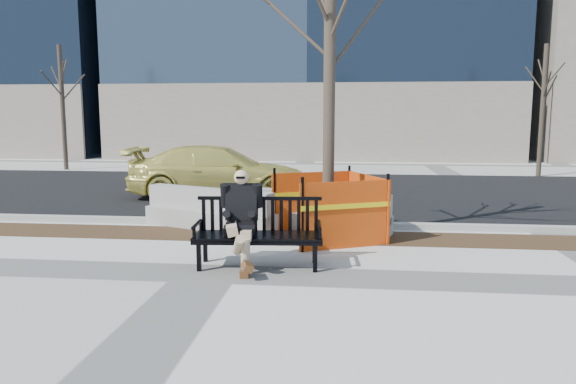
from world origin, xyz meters
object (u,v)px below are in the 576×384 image
object	(u,v)px
jersey_barrier_left	(209,229)
tree_fence	(328,238)
seated_man	(242,265)
sedan	(220,198)
bench	(258,267)
jersey_barrier_right	(320,231)

from	to	relation	value
jersey_barrier_left	tree_fence	bearing A→B (deg)	9.43
jersey_barrier_left	seated_man	bearing A→B (deg)	-42.32
sedan	bench	bearing A→B (deg)	-167.61
jersey_barrier_right	sedan	bearing A→B (deg)	143.23
seated_man	jersey_barrier_right	bearing A→B (deg)	62.85
tree_fence	sedan	xyz separation A→B (m)	(-3.28, 4.84, 0.00)
tree_fence	jersey_barrier_right	distance (m)	0.64
seated_man	sedan	size ratio (longest dim) A/B	0.29
bench	tree_fence	world-z (taller)	tree_fence
bench	jersey_barrier_left	xyz separation A→B (m)	(-1.47, 2.67, 0.00)
bench	sedan	world-z (taller)	sedan
sedan	jersey_barrier_right	world-z (taller)	sedan
seated_man	sedan	distance (m)	7.15
tree_fence	jersey_barrier_left	distance (m)	2.56
tree_fence	seated_man	bearing A→B (deg)	-122.37
seated_man	jersey_barrier_left	size ratio (longest dim) A/B	0.50
jersey_barrier_right	bench	bearing A→B (deg)	-90.51
jersey_barrier_left	jersey_barrier_right	bearing A→B (deg)	23.49
seated_man	jersey_barrier_right	size ratio (longest dim) A/B	0.52
jersey_barrier_right	seated_man	bearing A→B (deg)	-95.94
tree_fence	jersey_barrier_right	world-z (taller)	tree_fence
jersey_barrier_right	tree_fence	bearing A→B (deg)	-57.73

